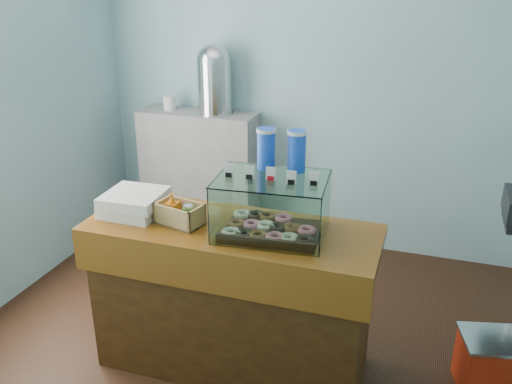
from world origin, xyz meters
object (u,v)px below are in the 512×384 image
(counter, at_px, (232,297))
(display_case, at_px, (272,202))
(coffee_urn, at_px, (214,77))
(red_cooler, at_px, (494,363))

(counter, height_order, display_case, display_case)
(display_case, height_order, coffee_urn, coffee_urn)
(red_cooler, bearing_deg, counter, 176.33)
(counter, height_order, red_cooler, counter)
(counter, bearing_deg, red_cooler, 10.08)
(counter, distance_m, display_case, 0.65)
(display_case, bearing_deg, coffee_urn, 116.77)
(counter, height_order, coffee_urn, coffee_urn)
(display_case, distance_m, coffee_urn, 1.86)
(display_case, relative_size, coffee_urn, 1.07)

